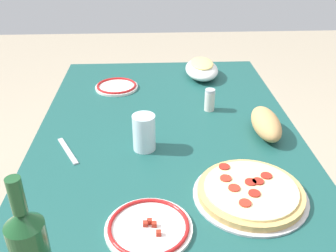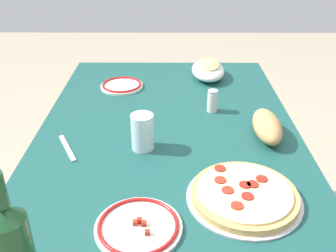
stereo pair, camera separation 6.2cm
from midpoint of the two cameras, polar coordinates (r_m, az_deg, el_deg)
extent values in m
cube|color=#194C47|center=(1.34, 1.34, -1.70)|extent=(1.44, 0.92, 0.03)
cylinder|color=#33302D|center=(2.13, -9.86, -1.24)|extent=(0.07, 0.07, 0.73)
cylinder|color=#33302D|center=(2.14, 11.71, -1.29)|extent=(0.07, 0.07, 0.73)
cylinder|color=#B7B7BC|center=(1.07, 12.94, -10.51)|extent=(0.31, 0.31, 0.01)
cylinder|color=tan|center=(1.06, 13.02, -10.02)|extent=(0.29, 0.29, 0.02)
cylinder|color=beige|center=(1.05, 13.09, -9.51)|extent=(0.25, 0.25, 0.01)
cylinder|color=maroon|center=(1.08, 14.18, -8.46)|extent=(0.03, 0.03, 0.00)
cylinder|color=#B22D1E|center=(1.00, 12.09, -11.59)|extent=(0.03, 0.03, 0.00)
cylinder|color=#B22D1E|center=(1.07, 9.47, -7.99)|extent=(0.03, 0.03, 0.00)
cylinder|color=maroon|center=(1.03, 13.54, -10.19)|extent=(0.03, 0.03, 0.00)
cylinder|color=maroon|center=(1.10, 15.44, -7.65)|extent=(0.03, 0.03, 0.00)
cylinder|color=maroon|center=(1.07, 13.10, -8.57)|extent=(0.03, 0.03, 0.00)
cylinder|color=maroon|center=(1.12, 9.38, -6.29)|extent=(0.03, 0.03, 0.00)
cylinder|color=#B22D1E|center=(1.04, 10.63, -9.42)|extent=(0.03, 0.03, 0.00)
ellipsoid|color=white|center=(1.80, 7.00, 8.27)|extent=(0.24, 0.15, 0.07)
ellipsoid|color=#AD2819|center=(1.80, 7.02, 8.64)|extent=(0.20, 0.12, 0.03)
ellipsoid|color=#EACC75|center=(1.79, 7.05, 9.18)|extent=(0.17, 0.10, 0.02)
cone|color=#194723|center=(0.72, -20.94, -12.06)|extent=(0.07, 0.07, 0.03)
cylinder|color=silver|center=(1.22, -2.38, -0.90)|extent=(0.07, 0.07, 0.12)
cylinder|color=white|center=(0.96, -2.52, -14.96)|extent=(0.21, 0.21, 0.01)
torus|color=red|center=(0.95, -2.53, -14.61)|extent=(0.20, 0.20, 0.01)
cube|color=#AD2819|center=(0.93, -1.11, -15.67)|extent=(0.01, 0.01, 0.01)
cube|color=#AD2819|center=(0.96, -2.35, -13.95)|extent=(0.01, 0.01, 0.01)
cube|color=#AD2819|center=(0.96, -3.00, -14.27)|extent=(0.01, 0.01, 0.01)
cube|color=#AD2819|center=(0.95, -1.69, -14.40)|extent=(0.01, 0.01, 0.01)
cylinder|color=white|center=(1.70, -5.87, 5.94)|extent=(0.19, 0.19, 0.01)
torus|color=red|center=(1.70, -5.88, 6.18)|extent=(0.17, 0.17, 0.01)
ellipsoid|color=tan|center=(1.34, 15.87, -0.05)|extent=(0.21, 0.09, 0.08)
cylinder|color=silver|center=(1.48, 7.85, 3.52)|extent=(0.04, 0.04, 0.07)
cylinder|color=#B7B7BC|center=(1.46, 7.97, 5.06)|extent=(0.04, 0.04, 0.01)
cube|color=#B7B7BC|center=(1.28, -13.50, -3.21)|extent=(0.16, 0.09, 0.00)
camera|label=1|loc=(0.03, -88.64, 0.76)|focal=40.77mm
camera|label=2|loc=(0.03, 91.36, -0.76)|focal=40.77mm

